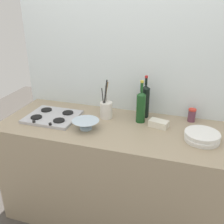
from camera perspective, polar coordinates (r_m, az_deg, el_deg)
The scene contains 11 objects.
ground_plane at distance 2.59m, azimuth 0.00°, elevation -21.15°, with size 6.00×6.00×0.00m, color #47423D.
counter_block at distance 2.29m, azimuth 0.00°, elevation -13.16°, with size 1.80×0.70×0.90m, color tan.
backsplash_panel at distance 2.26m, azimuth 2.93°, elevation 9.75°, with size 1.90×0.06×2.56m, color silver.
stovetop_hob at distance 2.23m, azimuth -12.96°, elevation -0.99°, with size 0.42×0.35×0.04m.
plate_stack at distance 1.94m, azimuth 19.23°, elevation -5.11°, with size 0.25×0.25×0.07m.
wine_bottle_leftmost at distance 2.08m, azimuth 6.38°, elevation 1.25°, with size 0.07×0.07×0.35m.
wine_bottle_mid_left at distance 2.17m, azimuth 7.30°, elevation 2.47°, with size 0.07×0.07×0.36m.
mixing_bowl at distance 2.00m, azimuth -5.81°, elevation -2.70°, with size 0.21×0.21×0.07m.
butter_dish at distance 2.06m, azimuth 10.23°, elevation -2.53°, with size 0.15×0.09×0.05m, color silver.
utensil_crock at distance 2.16m, azimuth -1.29°, elevation 0.64°, with size 0.10×0.10×0.33m.
condiment_jar_front at distance 2.20m, azimuth 17.16°, elevation -0.65°, with size 0.06×0.06×0.11m.
Camera 1 is at (0.55, -1.75, 1.83)m, focal length 41.51 mm.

